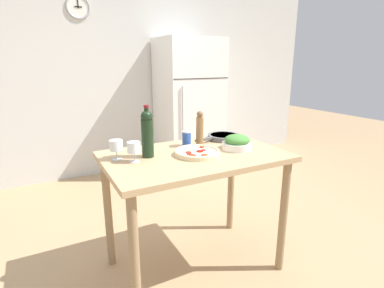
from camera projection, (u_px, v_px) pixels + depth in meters
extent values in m
plane|color=tan|center=(194.00, 265.00, 2.26)|extent=(14.00, 14.00, 0.00)
cube|color=silver|center=(110.00, 76.00, 3.89)|extent=(6.40, 0.06, 2.60)
torus|color=#A8ADB2|center=(78.00, 7.00, 3.50)|extent=(0.28, 0.03, 0.28)
cylinder|color=white|center=(78.00, 7.00, 3.50)|extent=(0.24, 0.01, 0.24)
cube|color=black|center=(78.00, 7.00, 3.49)|extent=(0.08, 0.01, 0.01)
cube|color=black|center=(78.00, 3.00, 3.48)|extent=(0.01, 0.01, 0.11)
cube|color=white|center=(189.00, 106.00, 4.08)|extent=(0.78, 0.70, 1.78)
cube|color=black|center=(202.00, 78.00, 3.68)|extent=(0.77, 0.01, 0.01)
cylinder|color=#B2B2B7|center=(183.00, 119.00, 3.67)|extent=(0.02, 0.02, 0.80)
cube|color=tan|center=(195.00, 157.00, 2.03)|extent=(1.20, 0.76, 0.04)
cylinder|color=#967A55|center=(135.00, 264.00, 1.63)|extent=(0.06, 0.06, 0.84)
cylinder|color=#967A55|center=(283.00, 217.00, 2.12)|extent=(0.06, 0.06, 0.84)
cylinder|color=#967A55|center=(108.00, 213.00, 2.17)|extent=(0.06, 0.06, 0.84)
cylinder|color=#967A55|center=(231.00, 185.00, 2.66)|extent=(0.06, 0.06, 0.84)
cylinder|color=black|center=(147.00, 138.00, 1.93)|extent=(0.08, 0.08, 0.25)
sphere|color=black|center=(147.00, 117.00, 1.89)|extent=(0.08, 0.08, 0.08)
cylinder|color=black|center=(146.00, 112.00, 1.88)|extent=(0.03, 0.03, 0.06)
cylinder|color=maroon|center=(146.00, 106.00, 1.87)|extent=(0.03, 0.03, 0.02)
cylinder|color=silver|center=(135.00, 162.00, 1.86)|extent=(0.07, 0.07, 0.00)
cylinder|color=silver|center=(134.00, 157.00, 1.85)|extent=(0.01, 0.01, 0.06)
cylinder|color=white|center=(134.00, 147.00, 1.84)|extent=(0.08, 0.08, 0.07)
cylinder|color=maroon|center=(134.00, 151.00, 1.84)|extent=(0.07, 0.07, 0.02)
cylinder|color=silver|center=(117.00, 159.00, 1.90)|extent=(0.07, 0.07, 0.00)
cylinder|color=silver|center=(117.00, 155.00, 1.90)|extent=(0.01, 0.01, 0.06)
cylinder|color=white|center=(116.00, 145.00, 1.88)|extent=(0.08, 0.08, 0.07)
cylinder|color=maroon|center=(117.00, 150.00, 1.89)|extent=(0.07, 0.07, 0.00)
cylinder|color=olive|center=(200.00, 131.00, 2.20)|extent=(0.05, 0.05, 0.21)
sphere|color=brown|center=(200.00, 114.00, 2.17)|extent=(0.05, 0.05, 0.05)
cylinder|color=white|center=(237.00, 146.00, 2.13)|extent=(0.21, 0.21, 0.05)
ellipsoid|color=#478438|center=(237.00, 140.00, 2.12)|extent=(0.18, 0.18, 0.07)
cylinder|color=beige|center=(197.00, 153.00, 2.00)|extent=(0.31, 0.31, 0.02)
torus|color=beige|center=(197.00, 151.00, 2.00)|extent=(0.31, 0.31, 0.02)
cylinder|color=red|center=(204.00, 150.00, 2.02)|extent=(0.03, 0.03, 0.01)
cylinder|color=red|center=(205.00, 155.00, 1.91)|extent=(0.05, 0.05, 0.01)
cylinder|color=red|center=(192.00, 155.00, 1.91)|extent=(0.04, 0.04, 0.01)
cylinder|color=red|center=(200.00, 151.00, 2.00)|extent=(0.05, 0.05, 0.01)
cylinder|color=#AE290E|center=(202.00, 147.00, 2.09)|extent=(0.03, 0.03, 0.01)
cylinder|color=red|center=(188.00, 152.00, 1.97)|extent=(0.04, 0.04, 0.01)
cylinder|color=red|center=(189.00, 154.00, 1.94)|extent=(0.03, 0.03, 0.01)
cylinder|color=#284CA3|center=(187.00, 139.00, 2.18)|extent=(0.06, 0.06, 0.11)
cylinder|color=white|center=(187.00, 132.00, 2.17)|extent=(0.06, 0.06, 0.01)
cylinder|color=#56565B|center=(224.00, 137.00, 2.40)|extent=(0.26, 0.26, 0.04)
cylinder|color=#2F2F32|center=(224.00, 136.00, 2.40)|extent=(0.21, 0.21, 0.03)
cube|color=#56565B|center=(204.00, 139.00, 2.28)|extent=(0.16, 0.05, 0.02)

